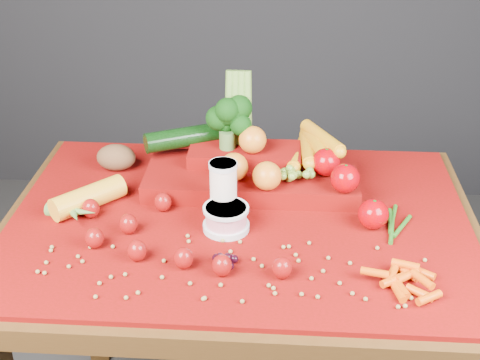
# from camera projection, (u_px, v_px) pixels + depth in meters

# --- Properties ---
(table) EXTENTS (1.10, 0.80, 0.75)m
(table) POSITION_uv_depth(u_px,v_px,m) (239.00, 256.00, 1.59)
(table) COLOR #39220D
(table) RESTS_ON ground
(red_cloth) EXTENTS (1.05, 0.75, 0.01)m
(red_cloth) POSITION_uv_depth(u_px,v_px,m) (239.00, 220.00, 1.54)
(red_cloth) COLOR #770308
(red_cloth) RESTS_ON table
(milk_glass) EXTENTS (0.06, 0.06, 0.14)m
(milk_glass) POSITION_uv_depth(u_px,v_px,m) (223.00, 188.00, 1.50)
(milk_glass) COLOR white
(milk_glass) RESTS_ON red_cloth
(yogurt_bowl) EXTENTS (0.10, 0.10, 0.06)m
(yogurt_bowl) POSITION_uv_depth(u_px,v_px,m) (226.00, 217.00, 1.48)
(yogurt_bowl) COLOR silver
(yogurt_bowl) RESTS_ON red_cloth
(strawberry_scatter) EXTENTS (0.48, 0.28, 0.05)m
(strawberry_scatter) POSITION_uv_depth(u_px,v_px,m) (160.00, 237.00, 1.42)
(strawberry_scatter) COLOR maroon
(strawberry_scatter) RESTS_ON red_cloth
(dark_grape_cluster) EXTENTS (0.06, 0.05, 0.03)m
(dark_grape_cluster) POSITION_uv_depth(u_px,v_px,m) (226.00, 260.00, 1.37)
(dark_grape_cluster) COLOR black
(dark_grape_cluster) RESTS_ON red_cloth
(soybean_scatter) EXTENTS (0.84, 0.24, 0.01)m
(soybean_scatter) POSITION_uv_depth(u_px,v_px,m) (233.00, 268.00, 1.36)
(soybean_scatter) COLOR olive
(soybean_scatter) RESTS_ON red_cloth
(corn_ear) EXTENTS (0.25, 0.26, 0.06)m
(corn_ear) POSITION_uv_depth(u_px,v_px,m) (77.00, 207.00, 1.53)
(corn_ear) COLOR gold
(corn_ear) RESTS_ON red_cloth
(potato) EXTENTS (0.10, 0.07, 0.07)m
(potato) POSITION_uv_depth(u_px,v_px,m) (116.00, 157.00, 1.73)
(potato) COLOR brown
(potato) RESTS_ON red_cloth
(baby_carrot_pile) EXTENTS (0.18, 0.17, 0.03)m
(baby_carrot_pile) POSITION_uv_depth(u_px,v_px,m) (401.00, 282.00, 1.30)
(baby_carrot_pile) COLOR #D74C07
(baby_carrot_pile) RESTS_ON red_cloth
(green_bean_pile) EXTENTS (0.14, 0.12, 0.01)m
(green_bean_pile) POSITION_uv_depth(u_px,v_px,m) (397.00, 224.00, 1.50)
(green_bean_pile) COLOR #226116
(green_bean_pile) RESTS_ON red_cloth
(produce_mound) EXTENTS (0.59, 0.37, 0.27)m
(produce_mound) POSITION_uv_depth(u_px,v_px,m) (259.00, 164.00, 1.65)
(produce_mound) COLOR #770308
(produce_mound) RESTS_ON red_cloth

